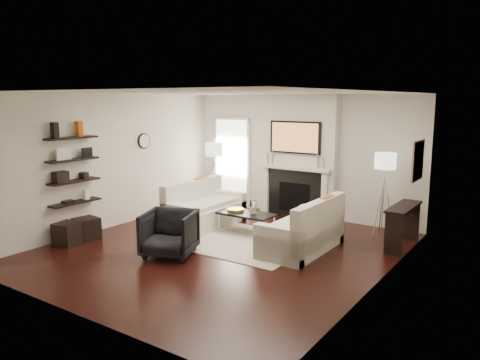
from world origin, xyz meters
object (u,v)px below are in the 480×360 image
Objects in this scene: coffee_table at (246,214)px; lamp_right_shade at (385,161)px; armchair at (169,231)px; ottoman_near at (87,228)px; loveseat_right_base at (301,238)px; loveseat_left_base at (205,216)px; lamp_left_shade at (214,149)px.

lamp_right_shade reaches higher than coffee_table.
ottoman_near is (-1.95, -0.17, -0.22)m from armchair.
loveseat_right_base is at bearing -117.85° from lamp_right_shade.
loveseat_left_base is 4.50× the size of ottoman_near.
ottoman_near is at bearing -101.15° from lamp_left_shade.
lamp_right_shade reaches higher than ottoman_near.
loveseat_left_base is 2.35m from ottoman_near.
loveseat_left_base is at bearing 179.01° from coffee_table.
lamp_left_shade is (-1.33, 2.98, 1.03)m from armchair.
loveseat_left_base is 1.00× the size of loveseat_right_base.
ottoman_near is (-3.64, -1.68, -0.01)m from loveseat_right_base.
lamp_left_shade and lamp_right_shade have the same top height.
armchair is at bearing -128.98° from lamp_right_shade.
loveseat_left_base is 4.50× the size of lamp_left_shade.
loveseat_left_base is 3.73m from lamp_right_shade.
loveseat_left_base is at bearing -156.99° from lamp_right_shade.
lamp_right_shade reaches higher than loveseat_right_base.
loveseat_right_base is 2.15× the size of armchair.
coffee_table reaches higher than ottoman_near.
ottoman_near is (-2.31, -1.96, -0.20)m from coffee_table.
coffee_table is 2.75× the size of ottoman_near.
lamp_left_shade is at bearing 154.10° from loveseat_right_base.
lamp_left_shade reaches higher than loveseat_right_base.
lamp_left_shade is 3.44m from ottoman_near.
armchair reaches higher than coffee_table.
coffee_table is 3.03m from ottoman_near.
loveseat_right_base is 2.26m from lamp_right_shade.
loveseat_left_base is at bearing 172.89° from loveseat_right_base.
coffee_table is at bearing -35.17° from lamp_left_shade.
loveseat_right_base is at bearing -7.11° from loveseat_left_base.
lamp_left_shade reaches higher than coffee_table.
armchair is at bearing -138.23° from loveseat_right_base.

